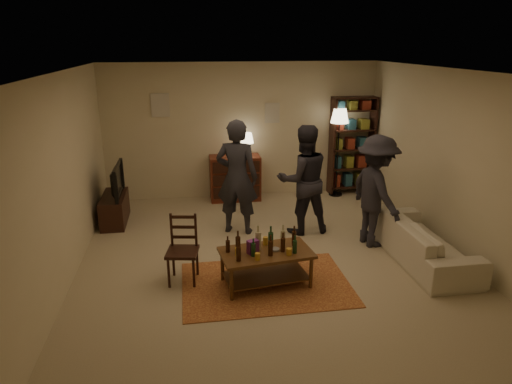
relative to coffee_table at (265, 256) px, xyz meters
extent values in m
plane|color=#C6B793|center=(0.20, 0.78, -0.42)|extent=(6.00, 6.00, 0.00)
plane|color=beige|center=(0.20, 3.78, 0.93)|extent=(5.50, 0.00, 5.50)
plane|color=beige|center=(-2.55, 0.78, 0.93)|extent=(0.00, 6.00, 6.00)
plane|color=beige|center=(2.95, 0.78, 0.93)|extent=(0.00, 6.00, 6.00)
plane|color=beige|center=(0.20, -2.22, 0.93)|extent=(5.50, 0.00, 5.50)
plane|color=white|center=(0.20, 0.78, 2.28)|extent=(6.00, 6.00, 0.00)
cube|color=beige|center=(-1.40, 3.76, 1.48)|extent=(0.35, 0.03, 0.45)
cube|color=beige|center=(0.80, 3.76, 1.28)|extent=(0.30, 0.03, 0.40)
cube|color=maroon|center=(0.01, 0.00, -0.41)|extent=(2.20, 1.50, 0.01)
cube|color=brown|center=(0.01, 0.00, 0.04)|extent=(1.25, 0.79, 0.04)
cube|color=brown|center=(0.01, 0.00, -0.29)|extent=(1.14, 0.68, 0.02)
cylinder|color=brown|center=(-0.48, -0.33, -0.20)|extent=(0.05, 0.05, 0.44)
cylinder|color=brown|center=(0.57, -0.19, -0.20)|extent=(0.05, 0.05, 0.44)
cylinder|color=brown|center=(-0.55, 0.19, -0.20)|extent=(0.05, 0.05, 0.44)
cylinder|color=brown|center=(0.50, 0.33, -0.20)|extent=(0.05, 0.05, 0.44)
cylinder|color=gold|center=(-0.37, -0.05, 0.11)|extent=(0.07, 0.07, 0.10)
cylinder|color=gold|center=(-0.14, -0.22, 0.11)|extent=(0.07, 0.07, 0.09)
cylinder|color=gold|center=(0.04, 0.21, 0.12)|extent=(0.07, 0.07, 0.11)
cylinder|color=gold|center=(0.28, -0.15, 0.11)|extent=(0.07, 0.07, 0.09)
cube|color=#732E7E|center=(-0.17, 0.00, 0.15)|extent=(0.16, 0.14, 0.18)
cylinder|color=gray|center=(0.13, 0.00, 0.07)|extent=(0.12, 0.12, 0.03)
cube|color=black|center=(-1.06, 0.25, 0.01)|extent=(0.47, 0.47, 0.04)
cylinder|color=black|center=(-1.25, 0.12, -0.21)|extent=(0.04, 0.04, 0.42)
cylinder|color=black|center=(-0.93, 0.06, -0.21)|extent=(0.04, 0.04, 0.42)
cylinder|color=black|center=(-1.20, 0.44, -0.21)|extent=(0.04, 0.04, 0.42)
cylinder|color=black|center=(-0.88, 0.39, -0.21)|extent=(0.04, 0.04, 0.42)
cube|color=black|center=(-1.04, 0.41, 0.27)|extent=(0.33, 0.09, 0.48)
cube|color=black|center=(-2.25, 2.58, -0.17)|extent=(0.40, 1.00, 0.50)
imported|color=black|center=(-2.23, 2.58, 0.36)|extent=(0.13, 0.97, 0.56)
cube|color=maroon|center=(0.00, 3.50, 0.03)|extent=(1.00, 0.48, 0.90)
cube|color=black|center=(0.00, 3.25, -0.20)|extent=(0.92, 0.02, 0.22)
cube|color=black|center=(0.00, 3.25, 0.06)|extent=(0.92, 0.02, 0.22)
cube|color=black|center=(0.00, 3.25, 0.32)|extent=(0.92, 0.02, 0.22)
cylinder|color=black|center=(0.25, 3.50, 0.50)|extent=(0.12, 0.12, 0.04)
cylinder|color=black|center=(0.25, 3.50, 0.63)|extent=(0.02, 0.02, 0.22)
cone|color=#FFE5B2|center=(0.25, 3.50, 0.84)|extent=(0.26, 0.26, 0.20)
cube|color=black|center=(2.02, 3.56, 0.58)|extent=(0.04, 0.34, 2.00)
cube|color=black|center=(2.88, 3.56, 0.58)|extent=(0.04, 0.34, 2.00)
cube|color=black|center=(2.45, 3.56, -0.27)|extent=(0.90, 0.34, 0.03)
cube|color=black|center=(2.45, 3.56, 0.13)|extent=(0.90, 0.34, 0.03)
cube|color=black|center=(2.45, 3.56, 0.53)|extent=(0.90, 0.34, 0.03)
cube|color=black|center=(2.45, 3.56, 0.93)|extent=(0.90, 0.34, 0.03)
cube|color=black|center=(2.45, 3.56, 1.33)|extent=(0.90, 0.34, 0.03)
cube|color=black|center=(2.45, 3.56, 1.58)|extent=(0.90, 0.34, 0.03)
cube|color=maroon|center=(2.15, 3.56, -0.12)|extent=(0.12, 0.22, 0.26)
cube|color=#24556C|center=(2.40, 3.56, -0.12)|extent=(0.15, 0.22, 0.26)
cube|color=olive|center=(2.67, 3.56, -0.12)|extent=(0.18, 0.22, 0.26)
cube|color=#24556C|center=(2.15, 3.56, 0.27)|extent=(0.12, 0.22, 0.24)
cube|color=olive|center=(2.40, 3.56, 0.27)|extent=(0.15, 0.22, 0.24)
cube|color=maroon|center=(2.67, 3.56, 0.27)|extent=(0.18, 0.22, 0.24)
cube|color=olive|center=(2.15, 3.56, 0.66)|extent=(0.12, 0.22, 0.22)
cube|color=maroon|center=(2.40, 3.56, 0.66)|extent=(0.15, 0.22, 0.22)
cube|color=#24556C|center=(2.67, 3.56, 0.66)|extent=(0.18, 0.22, 0.22)
cube|color=maroon|center=(2.15, 3.56, 1.05)|extent=(0.12, 0.22, 0.20)
cube|color=#24556C|center=(2.40, 3.56, 1.05)|extent=(0.15, 0.22, 0.20)
cube|color=olive|center=(2.67, 3.56, 1.05)|extent=(0.18, 0.22, 0.20)
cube|color=#24556C|center=(2.15, 3.56, 1.44)|extent=(0.12, 0.22, 0.18)
cube|color=olive|center=(2.40, 3.56, 1.44)|extent=(0.15, 0.22, 0.18)
cube|color=maroon|center=(2.67, 3.56, 1.44)|extent=(0.18, 0.22, 0.18)
cylinder|color=black|center=(2.11, 3.43, -0.40)|extent=(0.28, 0.28, 0.03)
cylinder|color=black|center=(2.11, 3.43, 0.38)|extent=(0.03, 0.03, 1.61)
cone|color=#FFE5B2|center=(2.11, 3.43, 1.24)|extent=(0.36, 0.36, 0.28)
imported|color=beige|center=(2.40, 0.38, -0.12)|extent=(0.81, 2.08, 0.61)
imported|color=#25262D|center=(-0.15, 1.83, 0.54)|extent=(0.81, 0.67, 1.91)
imported|color=#24232A|center=(0.93, 1.67, 0.49)|extent=(0.94, 0.76, 1.82)
imported|color=#25242B|center=(1.90, 1.00, 0.46)|extent=(0.83, 1.22, 1.75)
camera|label=1|loc=(-0.96, -5.28, 2.65)|focal=32.00mm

